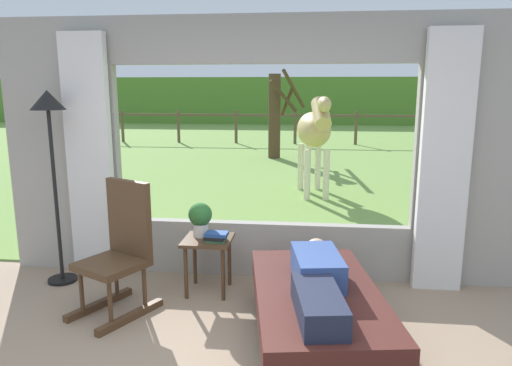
{
  "coord_description": "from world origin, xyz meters",
  "views": [
    {
      "loc": [
        0.46,
        -2.29,
        1.88
      ],
      "look_at": [
        0.0,
        1.8,
        1.05
      ],
      "focal_mm": 33.17,
      "sensor_mm": 36.0,
      "label": 1
    }
  ],
  "objects_px": {
    "recliner_sofa": "(316,313)",
    "floor_lamp_left": "(50,129)",
    "rocking_chair": "(121,249)",
    "pasture_tree": "(276,114)",
    "potted_plant": "(200,217)",
    "book_stack": "(216,237)",
    "reclining_person": "(317,278)",
    "side_table": "(208,248)",
    "horse": "(315,131)"
  },
  "relations": [
    {
      "from": "reclining_person",
      "to": "side_table",
      "type": "distance_m",
      "value": 1.29
    },
    {
      "from": "book_stack",
      "to": "horse",
      "type": "bearing_deg",
      "value": 77.72
    },
    {
      "from": "side_table",
      "to": "pasture_tree",
      "type": "height_order",
      "value": "pasture_tree"
    },
    {
      "from": "reclining_person",
      "to": "book_stack",
      "type": "distance_m",
      "value": 1.17
    },
    {
      "from": "recliner_sofa",
      "to": "reclining_person",
      "type": "bearing_deg",
      "value": -98.87
    },
    {
      "from": "book_stack",
      "to": "horse",
      "type": "height_order",
      "value": "horse"
    },
    {
      "from": "side_table",
      "to": "potted_plant",
      "type": "xyz_separation_m",
      "value": [
        -0.08,
        0.06,
        0.28
      ]
    },
    {
      "from": "potted_plant",
      "to": "pasture_tree",
      "type": "xyz_separation_m",
      "value": [
        0.11,
        8.43,
        0.49
      ]
    },
    {
      "from": "floor_lamp_left",
      "to": "pasture_tree",
      "type": "height_order",
      "value": "pasture_tree"
    },
    {
      "from": "recliner_sofa",
      "to": "pasture_tree",
      "type": "xyz_separation_m",
      "value": [
        -0.96,
        9.26,
        0.98
      ]
    },
    {
      "from": "horse",
      "to": "pasture_tree",
      "type": "distance_m",
      "value": 4.49
    },
    {
      "from": "potted_plant",
      "to": "pasture_tree",
      "type": "relative_size",
      "value": 0.14
    },
    {
      "from": "recliner_sofa",
      "to": "potted_plant",
      "type": "relative_size",
      "value": 5.68
    },
    {
      "from": "recliner_sofa",
      "to": "floor_lamp_left",
      "type": "height_order",
      "value": "floor_lamp_left"
    },
    {
      "from": "recliner_sofa",
      "to": "reclining_person",
      "type": "relative_size",
      "value": 1.27
    },
    {
      "from": "floor_lamp_left",
      "to": "side_table",
      "type": "bearing_deg",
      "value": -2.94
    },
    {
      "from": "rocking_chair",
      "to": "book_stack",
      "type": "relative_size",
      "value": 5.31
    },
    {
      "from": "reclining_person",
      "to": "recliner_sofa",
      "type": "bearing_deg",
      "value": 81.13
    },
    {
      "from": "reclining_person",
      "to": "pasture_tree",
      "type": "bearing_deg",
      "value": 87.0
    },
    {
      "from": "reclining_person",
      "to": "floor_lamp_left",
      "type": "xyz_separation_m",
      "value": [
        -2.48,
        0.9,
        0.98
      ]
    },
    {
      "from": "potted_plant",
      "to": "pasture_tree",
      "type": "height_order",
      "value": "pasture_tree"
    },
    {
      "from": "book_stack",
      "to": "floor_lamp_left",
      "type": "relative_size",
      "value": 0.11
    },
    {
      "from": "recliner_sofa",
      "to": "side_table",
      "type": "relative_size",
      "value": 3.5
    },
    {
      "from": "reclining_person",
      "to": "horse",
      "type": "height_order",
      "value": "horse"
    },
    {
      "from": "rocking_chair",
      "to": "pasture_tree",
      "type": "distance_m",
      "value": 8.98
    },
    {
      "from": "recliner_sofa",
      "to": "side_table",
      "type": "height_order",
      "value": "side_table"
    },
    {
      "from": "recliner_sofa",
      "to": "horse",
      "type": "bearing_deg",
      "value": 81.0
    },
    {
      "from": "floor_lamp_left",
      "to": "pasture_tree",
      "type": "bearing_deg",
      "value": 79.73
    },
    {
      "from": "side_table",
      "to": "potted_plant",
      "type": "relative_size",
      "value": 1.63
    },
    {
      "from": "rocking_chair",
      "to": "pasture_tree",
      "type": "height_order",
      "value": "pasture_tree"
    },
    {
      "from": "pasture_tree",
      "to": "side_table",
      "type": "bearing_deg",
      "value": -90.22
    },
    {
      "from": "rocking_chair",
      "to": "pasture_tree",
      "type": "relative_size",
      "value": 0.48
    },
    {
      "from": "pasture_tree",
      "to": "recliner_sofa",
      "type": "bearing_deg",
      "value": -84.1
    },
    {
      "from": "reclining_person",
      "to": "side_table",
      "type": "relative_size",
      "value": 2.76
    },
    {
      "from": "potted_plant",
      "to": "book_stack",
      "type": "relative_size",
      "value": 1.52
    },
    {
      "from": "floor_lamp_left",
      "to": "pasture_tree",
      "type": "distance_m",
      "value": 8.55
    },
    {
      "from": "book_stack",
      "to": "recliner_sofa",
      "type": "bearing_deg",
      "value": -38.28
    },
    {
      "from": "recliner_sofa",
      "to": "book_stack",
      "type": "relative_size",
      "value": 8.61
    },
    {
      "from": "rocking_chair",
      "to": "recliner_sofa",
      "type": "bearing_deg",
      "value": 16.23
    },
    {
      "from": "side_table",
      "to": "pasture_tree",
      "type": "xyz_separation_m",
      "value": [
        0.03,
        8.49,
        0.77
      ]
    },
    {
      "from": "horse",
      "to": "pasture_tree",
      "type": "bearing_deg",
      "value": -86.24
    },
    {
      "from": "rocking_chair",
      "to": "horse",
      "type": "bearing_deg",
      "value": 97.72
    },
    {
      "from": "side_table",
      "to": "floor_lamp_left",
      "type": "relative_size",
      "value": 0.28
    },
    {
      "from": "floor_lamp_left",
      "to": "horse",
      "type": "relative_size",
      "value": 1.02
    },
    {
      "from": "book_stack",
      "to": "rocking_chair",
      "type": "bearing_deg",
      "value": -153.4
    },
    {
      "from": "reclining_person",
      "to": "side_table",
      "type": "bearing_deg",
      "value": 131.35
    },
    {
      "from": "rocking_chair",
      "to": "horse",
      "type": "xyz_separation_m",
      "value": [
        1.65,
        4.54,
        0.61
      ]
    },
    {
      "from": "reclining_person",
      "to": "floor_lamp_left",
      "type": "relative_size",
      "value": 0.77
    },
    {
      "from": "floor_lamp_left",
      "to": "horse",
      "type": "distance_m",
      "value": 4.75
    },
    {
      "from": "rocking_chair",
      "to": "potted_plant",
      "type": "relative_size",
      "value": 3.5
    }
  ]
}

